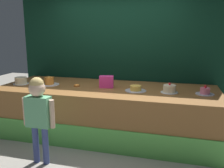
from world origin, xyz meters
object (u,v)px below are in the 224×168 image
cake_far_left (21,81)px  cake_far_right (205,92)px  donut (77,85)px  cake_left (49,82)px  cake_right (169,89)px  child_figure (38,109)px  cake_center (136,89)px  pink_box (106,82)px

cake_far_left → cake_far_right: bearing=1.6°
donut → cake_far_left: cake_far_left is taller
cake_far_right → donut: bearing=179.8°
cake_left → cake_right: 2.12m
cake_left → cake_right: cake_left is taller
donut → cake_far_right: size_ratio=0.38×
child_figure → donut: child_figure is taller
donut → cake_center: 1.06m
child_figure → cake_right: 1.99m
child_figure → cake_right: bearing=34.3°
pink_box → child_figure: bearing=-115.6°
child_figure → donut: 1.16m
pink_box → cake_far_right: 1.59m
cake_right → child_figure: bearing=-145.7°
pink_box → cake_left: pink_box is taller
cake_center → cake_far_right: cake_far_right is taller
cake_far_left → cake_left: size_ratio=0.78×
cake_left → cake_center: size_ratio=1.02×
cake_left → donut: bearing=1.6°
child_figure → cake_center: child_figure is taller
cake_far_left → cake_right: (2.65, 0.06, -0.00)m
pink_box → donut: bearing=-174.3°
cake_far_left → cake_far_right: cake_far_right is taller
donut → cake_far_right: 2.12m
cake_right → cake_far_right: bearing=3.7°
donut → cake_far_left: (-1.06, -0.10, 0.04)m
cake_far_left → cake_right: size_ratio=1.03×
cake_far_left → cake_left: (0.53, 0.08, -0.01)m
cake_far_right → child_figure: bearing=-152.1°
pink_box → cake_left: 1.06m
cake_center → cake_far_right: bearing=3.4°
donut → cake_right: bearing=-1.5°
cake_center → cake_right: bearing=3.2°
cake_center → cake_far_left: bearing=-179.3°
cake_far_right → cake_left: bearing=-179.8°
cake_left → cake_right: size_ratio=1.31×
child_figure → cake_left: 1.25m
cake_right → cake_far_right: 0.53m
cake_center → cake_right: 0.53m
cake_center → child_figure: bearing=-135.6°
cake_left → child_figure: bearing=-67.2°
donut → cake_left: (-0.53, -0.01, 0.04)m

